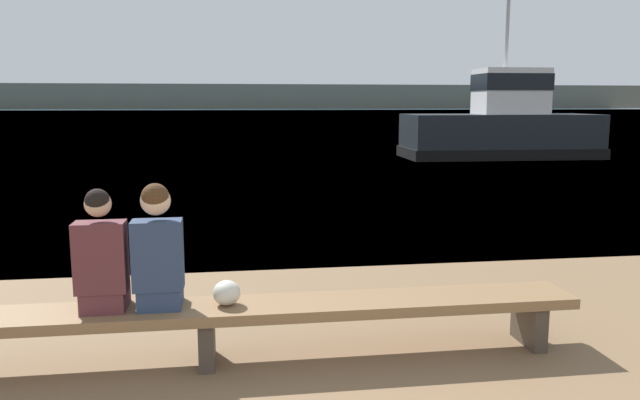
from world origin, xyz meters
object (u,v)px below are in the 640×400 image
at_px(person_left, 101,258).
at_px(shopping_bag, 227,293).
at_px(bench_main, 206,317).
at_px(person_right, 158,251).
at_px(tugboat_red, 502,130).

relative_size(person_left, shopping_bag, 4.22).
distance_m(person_left, shopping_bag, 0.99).
relative_size(bench_main, person_left, 6.32).
bearing_deg(person_left, bench_main, 0.01).
bearing_deg(person_left, person_right, -0.33).
bearing_deg(tugboat_red, person_left, 149.18).
bearing_deg(tugboat_red, person_right, 150.19).
relative_size(bench_main, tugboat_red, 0.83).
xyz_separation_m(bench_main, person_right, (-0.35, -0.00, 0.55)).
bearing_deg(person_right, person_left, 179.67).
xyz_separation_m(person_left, tugboat_red, (11.07, 17.31, 0.15)).
distance_m(person_left, person_right, 0.42).
bearing_deg(bench_main, person_left, -179.99).
height_order(person_left, person_right, person_right).
bearing_deg(bench_main, person_right, -179.59).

